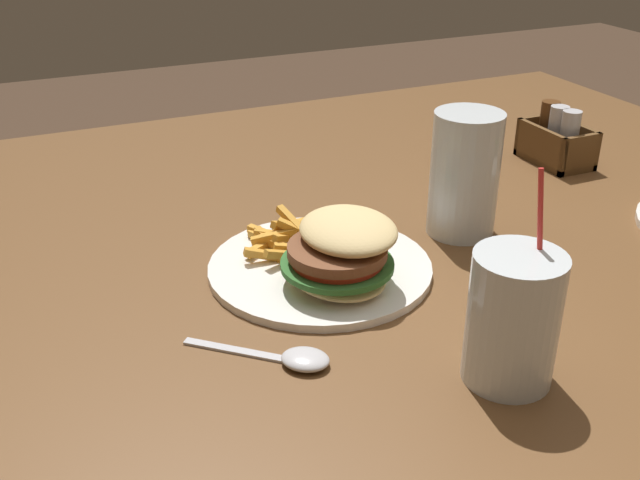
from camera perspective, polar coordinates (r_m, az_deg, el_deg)
dining_table at (r=1.04m, az=12.99°, el=-6.01°), size 1.41×1.26×0.71m
meal_plate_near at (r=0.87m, az=0.70°, el=-1.36°), size 0.27×0.27×0.09m
beer_glass at (r=0.99m, az=10.92°, el=4.60°), size 0.09×0.09×0.16m
juice_glass at (r=0.72m, az=14.44°, el=-6.20°), size 0.09×0.09×0.20m
spoon at (r=0.74m, az=-1.76°, el=-8.99°), size 0.12×0.13×0.01m
condiment_caddy at (r=1.29m, az=17.58°, el=7.19°), size 0.12×0.07×0.10m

